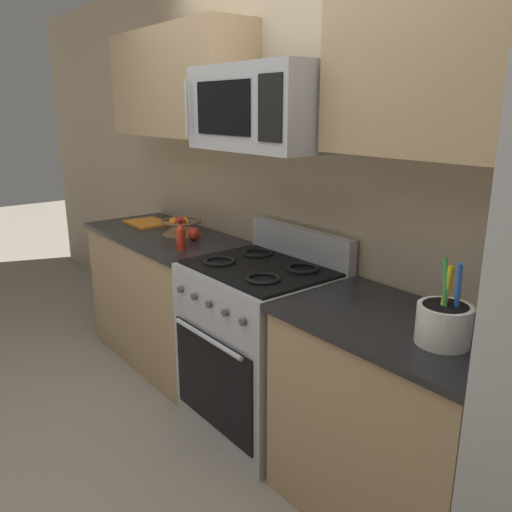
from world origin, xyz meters
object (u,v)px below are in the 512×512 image
Objects in this scene: fruit_basket at (181,226)px; cutting_board at (147,223)px; range_oven at (260,346)px; bottle_hot_sauce at (181,237)px; utensil_crock at (444,322)px; apple_loose at (194,234)px; microwave at (265,108)px.

fruit_basket is 0.84× the size of cutting_board.
cutting_board is at bearing 178.46° from range_oven.
fruit_basket reaches higher than cutting_board.
utensil_crock is at bearing 2.90° from bottle_hot_sauce.
utensil_crock is 1.77× the size of bottle_hot_sauce.
bottle_hot_sauce is at bearing -30.36° from fruit_basket.
fruit_basket is 0.41m from bottle_hot_sauce.
utensil_crock reaches higher than apple_loose.
range_oven is 3.50× the size of cutting_board.
bottle_hot_sauce is at bearing -12.28° from cutting_board.
apple_loose is at bearing 177.01° from utensil_crock.
fruit_basket is (-2.02, 0.12, -0.03)m from utensil_crock.
range_oven is 1.42m from cutting_board.
microwave is 1.56m from cutting_board.
apple_loose is 0.24m from bottle_hot_sauce.
bottle_hot_sauce is at bearing -50.62° from apple_loose.
microwave is at bearing 176.22° from utensil_crock.
apple_loose is at bearing 178.16° from microwave.
microwave is 9.38× the size of apple_loose.
cutting_board is 1.77× the size of bottle_hot_sauce.
microwave is at bearing -1.84° from apple_loose.
utensil_crock reaches higher than cutting_board.
cutting_board is (-2.43, 0.08, -0.07)m from utensil_crock.
apple_loose is at bearing 129.38° from bottle_hot_sauce.
apple_loose is 0.61m from cutting_board.
range_oven is 0.79m from bottle_hot_sauce.
fruit_basket is (-0.94, 0.08, 0.49)m from range_oven.
apple_loose is 0.26× the size of cutting_board.
utensil_crock is 1.18× the size of fruit_basket.
utensil_crock is 1.82m from apple_loose.
cutting_board is at bearing 179.61° from microwave.
cutting_board is (-1.34, 0.01, -0.80)m from microwave.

